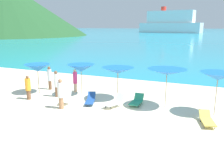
% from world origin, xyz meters
% --- Properties ---
extents(ground_plane, '(50.00, 100.00, 0.30)m').
position_xyz_m(ground_plane, '(0.00, 10.00, -0.15)').
color(ground_plane, beige).
extents(ocean_water, '(650.00, 440.00, 0.02)m').
position_xyz_m(ocean_water, '(0.00, 229.59, 0.01)').
color(ocean_water, teal).
rests_on(ocean_water, ground_plane).
extents(headland_hill, '(81.15, 81.15, 26.53)m').
position_xyz_m(headland_hill, '(-93.07, 82.20, 13.27)').
color(headland_hill, '#235128').
rests_on(headland_hill, ground_plane).
extents(umbrella_0, '(1.92, 1.92, 2.16)m').
position_xyz_m(umbrella_0, '(-6.01, 2.43, 1.89)').
color(umbrella_0, '#9E7F59').
rests_on(umbrella_0, ground_plane).
extents(umbrella_1, '(2.02, 2.02, 2.22)m').
position_xyz_m(umbrella_1, '(-2.92, 3.25, 1.96)').
color(umbrella_1, '#9E7F59').
rests_on(umbrella_1, ground_plane).
extents(umbrella_2, '(2.26, 2.26, 2.18)m').
position_xyz_m(umbrella_2, '(-0.20, 3.32, 1.97)').
color(umbrella_2, '#9E7F59').
rests_on(umbrella_2, ground_plane).
extents(umbrella_3, '(2.39, 2.39, 2.37)m').
position_xyz_m(umbrella_3, '(3.03, 2.93, 2.19)').
color(umbrella_3, '#9E7F59').
rests_on(umbrella_3, ground_plane).
extents(umbrella_4, '(2.07, 2.07, 2.40)m').
position_xyz_m(umbrella_4, '(5.76, 2.81, 2.19)').
color(umbrella_4, '#9E7F59').
rests_on(umbrella_4, ground_plane).
extents(lounge_chair_0, '(1.19, 1.78, 0.56)m').
position_xyz_m(lounge_chair_0, '(-3.14, 1.54, 0.26)').
color(lounge_chair_0, white).
rests_on(lounge_chair_0, ground_plane).
extents(lounge_chair_1, '(0.63, 1.37, 0.62)m').
position_xyz_m(lounge_chair_1, '(1.30, 2.77, 0.26)').
color(lounge_chair_1, '#268C66').
rests_on(lounge_chair_1, ground_plane).
extents(lounge_chair_2, '(0.95, 1.62, 0.52)m').
position_xyz_m(lounge_chair_2, '(5.44, 1.32, 0.23)').
color(lounge_chair_2, '#D8BF4C').
rests_on(lounge_chair_2, ground_plane).
extents(lounge_chair_3, '(1.02, 1.64, 0.59)m').
position_xyz_m(lounge_chair_3, '(-1.48, 1.88, 0.26)').
color(lounge_chair_3, '#1E478C').
rests_on(lounge_chair_3, ground_plane).
extents(lounge_chair_4, '(1.05, 1.46, 0.78)m').
position_xyz_m(lounge_chair_4, '(0.20, 1.86, 0.34)').
color(lounge_chair_4, white).
rests_on(lounge_chair_4, ground_plane).
extents(beachgoer_0, '(0.32, 0.32, 1.80)m').
position_xyz_m(beachgoer_0, '(-5.99, 3.68, 0.96)').
color(beachgoer_0, brown).
rests_on(beachgoer_0, ground_plane).
extents(beachgoer_1, '(0.32, 0.32, 1.72)m').
position_xyz_m(beachgoer_1, '(-3.80, 3.82, 0.91)').
color(beachgoer_1, '#DBAA84').
rests_on(beachgoer_1, ground_plane).
extents(beachgoer_2, '(0.31, 0.31, 1.83)m').
position_xyz_m(beachgoer_2, '(-4.33, 2.26, 0.99)').
color(beachgoer_2, brown).
rests_on(beachgoer_2, ground_plane).
extents(beachgoer_3, '(0.36, 0.36, 1.63)m').
position_xyz_m(beachgoer_3, '(-5.69, 1.00, 0.85)').
color(beachgoer_3, brown).
rests_on(beachgoer_3, ground_plane).
extents(beachgoer_4, '(0.38, 0.38, 1.80)m').
position_xyz_m(beachgoer_4, '(-2.62, 0.35, 0.95)').
color(beachgoer_4, '#A3704C').
rests_on(beachgoer_4, ground_plane).
extents(cruise_ship, '(44.67, 17.15, 18.13)m').
position_xyz_m(cruise_ship, '(-26.00, 166.35, 6.74)').
color(cruise_ship, white).
rests_on(cruise_ship, ocean_water).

